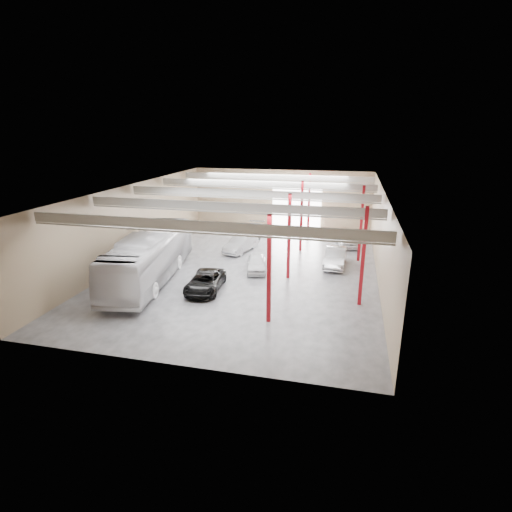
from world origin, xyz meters
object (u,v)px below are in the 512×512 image
at_px(car_row_c, 253,232).
at_px(car_right_near, 336,257).
at_px(black_sedan, 205,282).
at_px(car_right_far, 347,238).
at_px(car_row_a, 256,263).
at_px(car_row_b, 241,244).
at_px(coach_bus, 150,256).

xyz_separation_m(car_row_c, car_right_near, (9.46, -7.49, 0.07)).
distance_m(black_sedan, car_right_far, 18.21).
relative_size(car_row_a, car_row_b, 0.86).
distance_m(car_row_b, car_right_near, 9.74).
height_order(car_row_c, car_right_near, car_right_near).
bearing_deg(coach_bus, car_row_a, 18.60).
xyz_separation_m(black_sedan, car_row_b, (-0.08, 10.40, 0.08)).
relative_size(black_sedan, car_row_c, 0.98).
distance_m(coach_bus, car_row_c, 15.27).
bearing_deg(black_sedan, car_row_c, 85.56).
xyz_separation_m(black_sedan, car_row_a, (2.77, 5.20, -0.01)).
height_order(coach_bus, car_row_a, coach_bus).
xyz_separation_m(car_row_b, car_row_c, (0.00, 5.20, -0.03)).
distance_m(coach_bus, car_row_a, 8.91).
distance_m(black_sedan, car_row_c, 15.60).
xyz_separation_m(coach_bus, car_row_b, (5.01, 9.17, -1.18)).
bearing_deg(black_sedan, car_row_a, 57.16).
distance_m(car_row_a, car_row_b, 5.93).
bearing_deg(car_row_c, car_row_b, -93.39).
distance_m(car_row_a, car_right_far, 12.36).
distance_m(coach_bus, car_right_near, 16.07).
xyz_separation_m(black_sedan, car_row_c, (-0.08, 15.60, 0.05)).
relative_size(black_sedan, car_row_b, 1.07).
height_order(black_sedan, car_row_a, black_sedan).
bearing_deg(car_row_c, black_sedan, -93.08).
height_order(car_row_a, car_right_near, car_right_near).
height_order(car_row_a, car_right_far, car_right_far).
xyz_separation_m(car_row_b, car_right_far, (10.30, 4.67, 0.04)).
bearing_deg(car_row_a, car_right_near, 10.62).
relative_size(car_row_a, car_row_c, 0.78).
bearing_deg(car_row_b, black_sedan, -76.11).
relative_size(coach_bus, car_row_b, 2.96).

